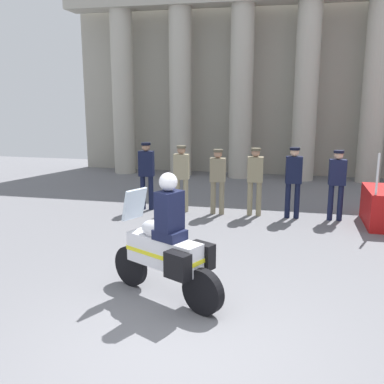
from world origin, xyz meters
name	(u,v)px	position (x,y,z in m)	size (l,w,h in m)	color
ground_plane	(176,347)	(0.00, 0.00, 0.00)	(28.64, 28.64, 0.00)	slate
colonnade_backdrop	(274,78)	(0.53, 11.81, 3.53)	(15.02, 1.66, 6.60)	#A49F91
officer_in_row_0	(146,170)	(-2.39, 6.12, 1.03)	(0.40, 0.25, 1.75)	black
officer_in_row_1	(181,173)	(-1.46, 6.13, 1.00)	(0.40, 0.25, 1.70)	gray
officer_in_row_2	(218,176)	(-0.52, 6.07, 0.97)	(0.40, 0.25, 1.64)	#7A7056
officer_in_row_3	(255,176)	(0.40, 6.15, 0.99)	(0.40, 0.25, 1.69)	#847A5B
officer_in_row_4	(293,177)	(1.32, 6.10, 1.02)	(0.40, 0.25, 1.73)	black
officer_in_row_5	(337,179)	(2.32, 6.13, 0.99)	(0.40, 0.25, 1.68)	#141938
motorcycle_with_rider	(167,248)	(-0.44, 1.19, 0.79)	(1.91, 1.15, 1.90)	black
briefcase_on_ground	(135,201)	(-2.75, 6.17, 0.18)	(0.10, 0.32, 0.36)	brown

